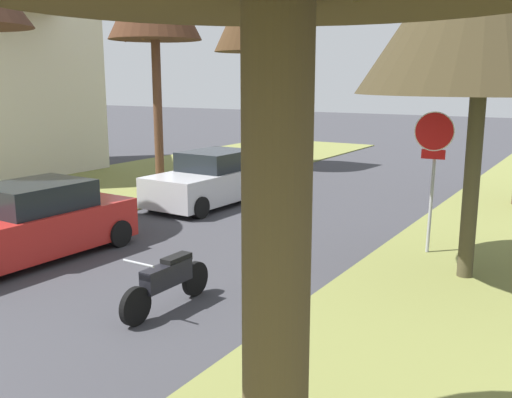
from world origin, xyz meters
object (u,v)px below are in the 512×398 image
parked_sedan_red (30,224)px  parked_motorcycle (168,280)px  stop_sign_far (433,152)px  parked_sedan_silver (213,180)px  street_tree_left_far (256,7)px

parked_sedan_red → parked_motorcycle: bearing=-8.3°
stop_sign_far → parked_sedan_silver: size_ratio=0.67×
parked_sedan_red → parked_sedan_silver: 6.36m
parked_motorcycle → street_tree_left_far: bearing=116.3°
stop_sign_far → parked_sedan_red: stop_sign_far is taller
parked_sedan_red → street_tree_left_far: bearing=101.2°
stop_sign_far → parked_motorcycle: (-2.76, -5.21, -1.71)m
parked_sedan_red → parked_sedan_silver: bearing=89.7°
parked_sedan_red → stop_sign_far: bearing=33.5°
stop_sign_far → parked_motorcycle: 6.14m
stop_sign_far → street_tree_left_far: (-9.55, 8.56, 4.29)m
street_tree_left_far → parked_sedan_silver: bearing=-68.7°
stop_sign_far → parked_sedan_silver: stop_sign_far is taller
parked_motorcycle → stop_sign_far: bearing=62.1°
parked_sedan_red → parked_motorcycle: size_ratio=2.17×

